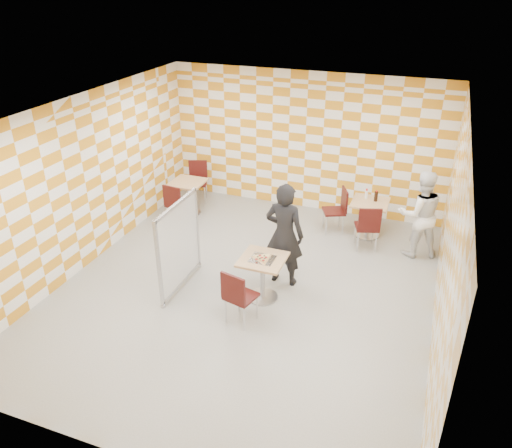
{
  "coord_description": "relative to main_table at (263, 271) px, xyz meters",
  "views": [
    {
      "loc": [
        2.59,
        -6.49,
        4.83
      ],
      "look_at": [
        0.1,
        0.2,
        1.15
      ],
      "focal_mm": 35.0,
      "sensor_mm": 36.0,
      "label": 1
    }
  ],
  "objects": [
    {
      "name": "room_shell",
      "position": [
        -0.34,
        0.69,
        0.99
      ],
      "size": [
        7.0,
        7.0,
        7.0
      ],
      "color": "#989893",
      "rests_on": "ground"
    },
    {
      "name": "main_table",
      "position": [
        0.0,
        0.0,
        0.0
      ],
      "size": [
        0.7,
        0.7,
        0.75
      ],
      "color": "tan",
      "rests_on": "ground"
    },
    {
      "name": "second_table",
      "position": [
        1.25,
        2.75,
        0.0
      ],
      "size": [
        0.7,
        0.7,
        0.75
      ],
      "color": "tan",
      "rests_on": "ground"
    },
    {
      "name": "empty_table",
      "position": [
        -2.58,
        2.42,
        0.0
      ],
      "size": [
        0.7,
        0.7,
        0.75
      ],
      "color": "tan",
      "rests_on": "ground"
    },
    {
      "name": "chair_main_front",
      "position": [
        -0.12,
        -0.77,
        0.04
      ],
      "size": [
        0.51,
        0.52,
        0.92
      ],
      "color": "#390D0B",
      "rests_on": "ground"
    },
    {
      "name": "chair_second_front",
      "position": [
        1.33,
        2.15,
        0.04
      ],
      "size": [
        0.54,
        0.54,
        0.92
      ],
      "color": "#390D0B",
      "rests_on": "ground"
    },
    {
      "name": "chair_second_side",
      "position": [
        0.65,
        2.73,
        0.04
      ],
      "size": [
        0.57,
        0.56,
        0.92
      ],
      "color": "#390D0B",
      "rests_on": "ground"
    },
    {
      "name": "chair_empty_near",
      "position": [
        -2.55,
        1.8,
        0.04
      ],
      "size": [
        0.48,
        0.48,
        0.92
      ],
      "color": "#390D0B",
      "rests_on": "ground"
    },
    {
      "name": "chair_empty_far",
      "position": [
        -2.71,
        3.15,
        0.04
      ],
      "size": [
        0.54,
        0.55,
        0.92
      ],
      "color": "#390D0B",
      "rests_on": "ground"
    },
    {
      "name": "partition",
      "position": [
        -1.4,
        -0.15,
        0.28
      ],
      "size": [
        0.08,
        1.38,
        1.55
      ],
      "color": "white",
      "rests_on": "ground"
    },
    {
      "name": "man_dark",
      "position": [
        0.17,
        0.59,
        0.4
      ],
      "size": [
        0.68,
        0.47,
        1.82
      ],
      "primitive_type": "imported",
      "rotation": [
        0.0,
        0.0,
        3.09
      ],
      "color": "black",
      "rests_on": "ground"
    },
    {
      "name": "man_white",
      "position": [
        2.21,
        2.34,
        0.33
      ],
      "size": [
        0.98,
        0.88,
        1.67
      ],
      "primitive_type": "imported",
      "rotation": [
        0.0,
        0.0,
        3.51
      ],
      "color": "white",
      "rests_on": "ground"
    },
    {
      "name": "pizza_on_foil",
      "position": [
        -0.0,
        -0.02,
        0.26
      ],
      "size": [
        0.4,
        0.4,
        0.04
      ],
      "color": "silver",
      "rests_on": "main_table"
    },
    {
      "name": "sport_bottle",
      "position": [
        1.14,
        2.89,
        0.33
      ],
      "size": [
        0.06,
        0.06,
        0.2
      ],
      "color": "white",
      "rests_on": "second_table"
    },
    {
      "name": "soda_bottle",
      "position": [
        1.34,
        2.81,
        0.34
      ],
      "size": [
        0.07,
        0.07,
        0.23
      ],
      "color": "black",
      "rests_on": "second_table"
    }
  ]
}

